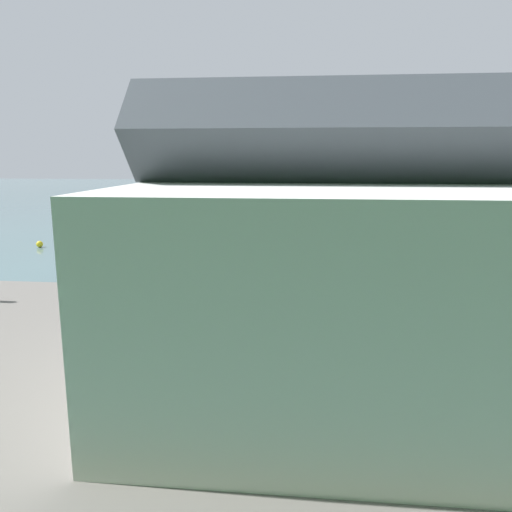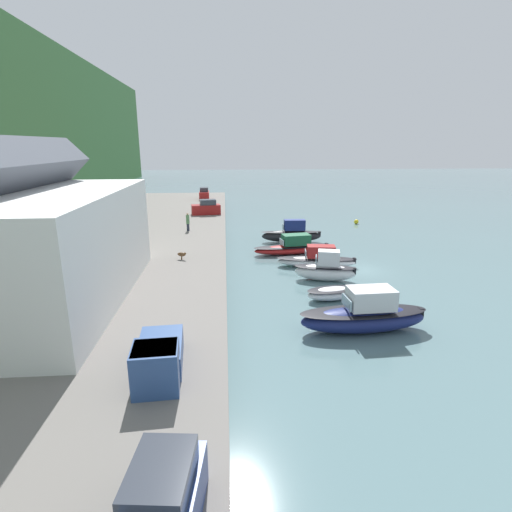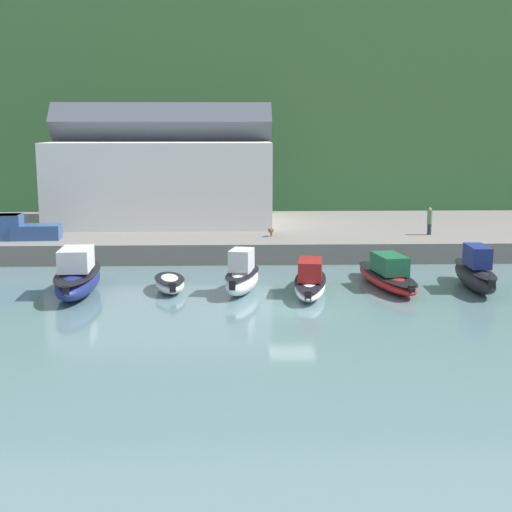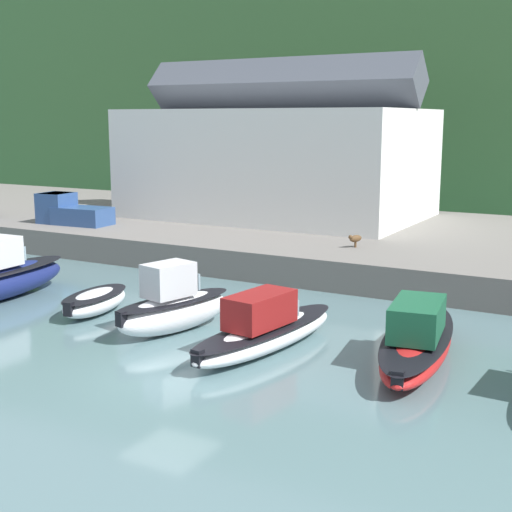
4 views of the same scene
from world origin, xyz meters
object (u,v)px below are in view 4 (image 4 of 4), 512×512
(moored_boat_3, at_px, (265,330))
(pickup_truck_1, at_px, (69,211))
(dog_on_quay, at_px, (355,239))
(moored_boat_4, at_px, (418,339))
(moored_boat_2, at_px, (173,306))
(moored_boat_1, at_px, (95,301))

(moored_boat_3, distance_m, pickup_truck_1, 23.72)
(pickup_truck_1, relative_size, dog_on_quay, 5.61)
(moored_boat_4, bearing_deg, moored_boat_3, -171.14)
(moored_boat_2, bearing_deg, moored_boat_1, -172.88)
(dog_on_quay, bearing_deg, moored_boat_3, 121.77)
(moored_boat_3, bearing_deg, dog_on_quay, 105.52)
(moored_boat_3, xyz_separation_m, pickup_truck_1, (-20.47, 11.88, 1.59))
(moored_boat_1, distance_m, moored_boat_2, 4.46)
(pickup_truck_1, bearing_deg, moored_boat_4, -116.08)
(moored_boat_2, height_order, pickup_truck_1, pickup_truck_1)
(dog_on_quay, bearing_deg, moored_boat_1, 84.69)
(moored_boat_2, xyz_separation_m, dog_on_quay, (2.38, 12.52, 0.97))
(pickup_truck_1, xyz_separation_m, dog_on_quay, (18.77, 0.87, -0.36))
(moored_boat_2, bearing_deg, moored_boat_3, 10.54)
(moored_boat_3, relative_size, dog_on_quay, 9.16)
(moored_boat_2, distance_m, moored_boat_4, 9.16)
(moored_boat_2, distance_m, moored_boat_3, 4.10)
(moored_boat_3, bearing_deg, moored_boat_2, -175.38)
(moored_boat_1, bearing_deg, pickup_truck_1, 126.93)
(moored_boat_4, bearing_deg, moored_boat_2, 179.75)
(pickup_truck_1, bearing_deg, moored_boat_2, -129.42)
(moored_boat_2, xyz_separation_m, moored_boat_3, (4.08, -0.24, -0.25))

